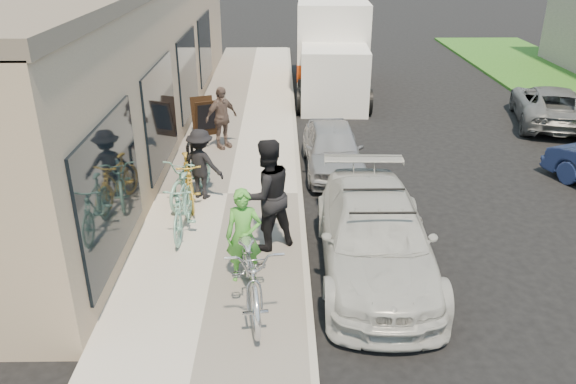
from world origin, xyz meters
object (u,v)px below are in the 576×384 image
object	(u,v)px
sedan_white	(375,236)
bike_rack	(190,157)
cruiser_bike_a	(183,206)
woman_rider	(244,236)
tandem_bike	(251,268)
cruiser_bike_b	(191,176)
bystander_a	(201,164)
cruiser_bike_c	(188,181)
far_car_gray	(550,105)
moving_truck	(332,52)
bystander_b	(221,118)
sandwich_board	(205,117)
sedan_silver	(333,148)
man_standing	(267,195)

from	to	relation	value
sedan_white	bike_rack	bearing A→B (deg)	137.61
cruiser_bike_a	woman_rider	bearing A→B (deg)	-51.51
tandem_bike	bike_rack	bearing A→B (deg)	100.87
cruiser_bike_b	bystander_a	world-z (taller)	bystander_a
cruiser_bike_a	cruiser_bike_c	distance (m)	1.18
tandem_bike	far_car_gray	bearing A→B (deg)	39.43
moving_truck	woman_rider	world-z (taller)	moving_truck
woman_rider	moving_truck	bearing A→B (deg)	83.35
bystander_a	bystander_b	bearing A→B (deg)	-69.78
cruiser_bike_c	bystander_b	world-z (taller)	bystander_b
far_car_gray	cruiser_bike_b	xyz separation A→B (m)	(-9.88, -5.49, 0.09)
sandwich_board	cruiser_bike_b	xyz separation A→B (m)	(0.22, -4.11, -0.02)
sedan_silver	man_standing	world-z (taller)	man_standing
bystander_b	tandem_bike	bearing A→B (deg)	-122.38
far_car_gray	woman_rider	size ratio (longest dim) A/B	2.61
sedan_white	tandem_bike	distance (m)	2.29
moving_truck	far_car_gray	xyz separation A→B (m)	(6.19, -4.05, -0.82)
far_car_gray	cruiser_bike_b	bearing A→B (deg)	43.85
sedan_white	man_standing	xyz separation A→B (m)	(-1.80, 0.59, 0.50)
tandem_bike	woman_rider	bearing A→B (deg)	94.73
cruiser_bike_a	cruiser_bike_c	size ratio (longest dim) A/B	1.04
tandem_bike	bystander_a	distance (m)	3.96
cruiser_bike_b	sedan_white	bearing A→B (deg)	-20.65
sedan_silver	far_car_gray	distance (m)	7.69
cruiser_bike_c	bystander_a	distance (m)	0.47
sedan_white	woman_rider	distance (m)	2.21
woman_rider	cruiser_bike_c	bearing A→B (deg)	119.14
moving_truck	cruiser_bike_b	bearing A→B (deg)	-108.42
man_standing	cruiser_bike_b	distance (m)	2.59
tandem_bike	woman_rider	distance (m)	0.69
moving_truck	woman_rider	xyz separation A→B (m)	(-2.42, -12.58, -0.45)
cruiser_bike_c	woman_rider	bearing A→B (deg)	-79.64
cruiser_bike_c	bystander_b	size ratio (longest dim) A/B	1.05
sedan_white	tandem_bike	world-z (taller)	tandem_bike
moving_truck	woman_rider	size ratio (longest dim) A/B	4.13
woman_rider	cruiser_bike_b	world-z (taller)	woman_rider
sandwich_board	bystander_b	distance (m)	1.19
sedan_white	far_car_gray	distance (m)	10.34
cruiser_bike_a	cruiser_bike_b	xyz separation A→B (m)	(-0.05, 1.43, -0.02)
sedan_white	cruiser_bike_c	bearing A→B (deg)	147.87
moving_truck	man_standing	xyz separation A→B (m)	(-2.08, -11.51, -0.24)
moving_truck	man_standing	world-z (taller)	moving_truck
bystander_b	sedan_white	bearing A→B (deg)	-102.95
bike_rack	cruiser_bike_a	world-z (taller)	cruiser_bike_a
woman_rider	bystander_a	xyz separation A→B (m)	(-1.06, 3.12, -0.04)
bike_rack	bystander_a	size ratio (longest dim) A/B	0.65
man_standing	sandwich_board	bearing A→B (deg)	-103.32
sandwich_board	tandem_bike	distance (m)	7.96
bystander_a	cruiser_bike_a	bearing A→B (deg)	107.03
sandwich_board	bystander_a	bearing A→B (deg)	-106.07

